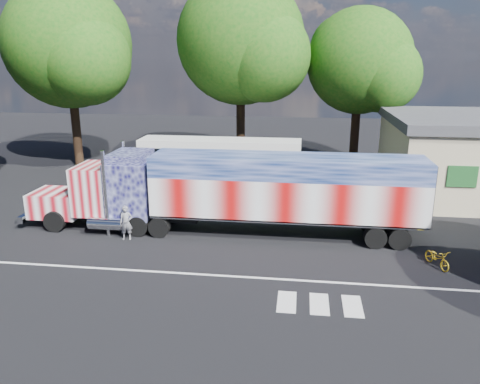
# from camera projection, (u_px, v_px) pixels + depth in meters

# --- Properties ---
(ground) EXTENTS (100.00, 100.00, 0.00)m
(ground) POSITION_uv_depth(u_px,v_px,m) (232.00, 248.00, 22.32)
(ground) COLOR black
(lane_markings) EXTENTS (30.00, 2.67, 0.01)m
(lane_markings) POSITION_uv_depth(u_px,v_px,m) (260.00, 287.00, 18.52)
(lane_markings) COLOR silver
(lane_markings) RESTS_ON ground
(semi_truck) EXTENTS (20.64, 3.26, 4.40)m
(semi_truck) POSITION_uv_depth(u_px,v_px,m) (236.00, 190.00, 23.62)
(semi_truck) COLOR black
(semi_truck) RESTS_ON ground
(coach_bus) EXTENTS (11.20, 2.61, 3.26)m
(coach_bus) POSITION_uv_depth(u_px,v_px,m) (220.00, 162.00, 32.69)
(coach_bus) COLOR white
(coach_bus) RESTS_ON ground
(woman) EXTENTS (0.71, 0.54, 1.73)m
(woman) POSITION_uv_depth(u_px,v_px,m) (126.00, 223.00, 23.12)
(woman) COLOR slate
(woman) RESTS_ON ground
(bicycle) EXTENTS (1.11, 1.66, 0.83)m
(bicycle) POSITION_uv_depth(u_px,v_px,m) (437.00, 258.00, 20.20)
(bicycle) COLOR gold
(bicycle) RESTS_ON ground
(tree_ne_a) EXTENTS (8.62, 8.21, 12.51)m
(tree_ne_a) POSITION_uv_depth(u_px,v_px,m) (362.00, 62.00, 36.46)
(tree_ne_a) COLOR black
(tree_ne_a) RESTS_ON ground
(tree_nw_a) EXTENTS (10.33, 9.83, 14.56)m
(tree_nw_a) POSITION_uv_depth(u_px,v_px,m) (70.00, 45.00, 36.37)
(tree_nw_a) COLOR black
(tree_nw_a) RESTS_ON ground
(tree_n_mid) EXTENTS (10.48, 9.98, 14.95)m
(tree_n_mid) POSITION_uv_depth(u_px,v_px,m) (243.00, 41.00, 36.52)
(tree_n_mid) COLOR black
(tree_n_mid) RESTS_ON ground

